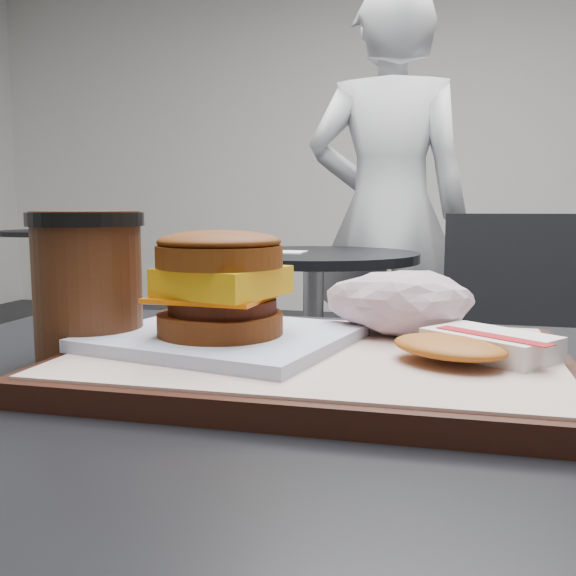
# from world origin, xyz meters

# --- Properties ---
(serving_tray) EXTENTS (0.38, 0.28, 0.02)m
(serving_tray) POSITION_xyz_m (-0.01, 0.04, 0.78)
(serving_tray) COLOR black
(serving_tray) RESTS_ON customer_table
(breakfast_sandwich) EXTENTS (0.22, 0.21, 0.09)m
(breakfast_sandwich) POSITION_xyz_m (-0.09, 0.04, 0.83)
(breakfast_sandwich) COLOR white
(breakfast_sandwich) RESTS_ON serving_tray
(hash_brown) EXTENTS (0.14, 0.13, 0.02)m
(hash_brown) POSITION_xyz_m (0.10, 0.04, 0.80)
(hash_brown) COLOR white
(hash_brown) RESTS_ON serving_tray
(crumpled_wrapper) EXTENTS (0.13, 0.10, 0.06)m
(crumpled_wrapper) POSITION_xyz_m (0.04, 0.12, 0.82)
(crumpled_wrapper) COLOR silver
(crumpled_wrapper) RESTS_ON serving_tray
(coffee_cup) EXTENTS (0.10, 0.10, 0.13)m
(coffee_cup) POSITION_xyz_m (-0.21, 0.04, 0.84)
(coffee_cup) COLOR #432010
(coffee_cup) RESTS_ON customer_table
(neighbor_table) EXTENTS (0.70, 0.70, 0.75)m
(neighbor_table) POSITION_xyz_m (-0.35, 1.65, 0.55)
(neighbor_table) COLOR black
(neighbor_table) RESTS_ON ground
(napkin) EXTENTS (0.12, 0.12, 0.00)m
(napkin) POSITION_xyz_m (-0.43, 1.61, 0.75)
(napkin) COLOR white
(napkin) RESTS_ON neighbor_table
(neighbor_chair) EXTENTS (0.61, 0.44, 0.88)m
(neighbor_chair) POSITION_xyz_m (0.15, 1.66, 0.51)
(neighbor_chair) COLOR #9F9FA4
(neighbor_chair) RESTS_ON ground
(patron) EXTENTS (0.66, 0.45, 1.73)m
(patron) POSITION_xyz_m (-0.15, 2.10, 0.86)
(patron) COLOR silver
(patron) RESTS_ON ground
(bg_table_mid) EXTENTS (0.66, 0.66, 0.75)m
(bg_table_mid) POSITION_xyz_m (-2.40, 3.20, 0.56)
(bg_table_mid) COLOR black
(bg_table_mid) RESTS_ON ground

